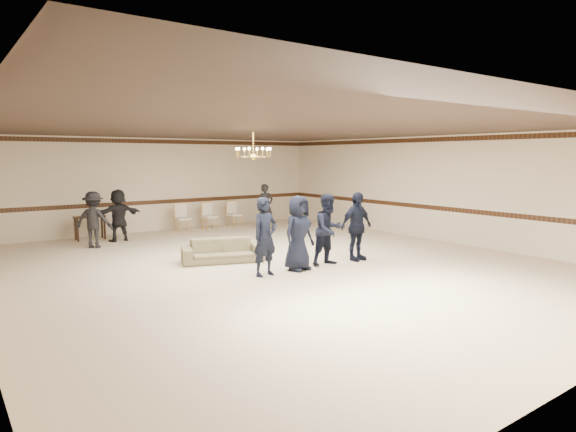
% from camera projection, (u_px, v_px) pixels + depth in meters
% --- Properties ---
extents(room, '(12.01, 14.01, 3.21)m').
position_uv_depth(room, '(276.00, 198.00, 11.35)').
color(room, beige).
rests_on(room, ground).
extents(chair_rail, '(12.00, 0.02, 0.14)m').
position_uv_depth(chair_rail, '(163.00, 202.00, 17.03)').
color(chair_rail, '#3B1F11').
rests_on(chair_rail, wall_back).
extents(crown_molding, '(12.00, 0.02, 0.14)m').
position_uv_depth(crown_molding, '(161.00, 142.00, 16.78)').
color(crown_molding, '#3B1F11').
rests_on(crown_molding, wall_back).
extents(chandelier, '(0.94, 0.94, 0.89)m').
position_uv_depth(chandelier, '(253.00, 144.00, 12.00)').
color(chandelier, gold).
rests_on(chandelier, ceiling).
extents(boy_a, '(0.67, 0.49, 1.70)m').
position_uv_depth(boy_a, '(265.00, 237.00, 10.46)').
color(boy_a, black).
rests_on(boy_a, floor).
extents(boy_b, '(0.92, 0.69, 1.70)m').
position_uv_depth(boy_b, '(298.00, 233.00, 10.99)').
color(boy_b, black).
rests_on(boy_b, floor).
extents(boy_c, '(0.83, 0.65, 1.70)m').
position_uv_depth(boy_c, '(329.00, 230.00, 11.51)').
color(boy_c, black).
rests_on(boy_c, floor).
extents(boy_d, '(1.01, 0.45, 1.70)m').
position_uv_depth(boy_d, '(356.00, 226.00, 12.04)').
color(boy_d, black).
rests_on(boy_d, floor).
extents(settee, '(2.09, 1.36, 0.57)m').
position_uv_depth(settee, '(222.00, 250.00, 11.91)').
color(settee, '#6B6347').
rests_on(settee, floor).
extents(adult_left, '(1.18, 1.09, 1.59)m').
position_uv_depth(adult_left, '(94.00, 220.00, 13.71)').
color(adult_left, black).
rests_on(adult_left, floor).
extents(adult_mid, '(1.51, 0.59, 1.59)m').
position_uv_depth(adult_mid, '(118.00, 215.00, 14.80)').
color(adult_mid, black).
rests_on(adult_mid, floor).
extents(adult_right, '(0.60, 0.40, 1.59)m').
position_uv_depth(adult_right, '(266.00, 206.00, 17.46)').
color(adult_right, black).
rests_on(adult_right, floor).
extents(banquet_chair_left, '(0.48, 0.48, 0.94)m').
position_uv_depth(banquet_chair_left, '(183.00, 218.00, 16.66)').
color(banquet_chair_left, beige).
rests_on(banquet_chair_left, floor).
extents(banquet_chair_mid, '(0.50, 0.50, 0.94)m').
position_uv_depth(banquet_chair_mid, '(210.00, 216.00, 17.24)').
color(banquet_chair_mid, beige).
rests_on(banquet_chair_mid, floor).
extents(banquet_chair_right, '(0.50, 0.50, 0.94)m').
position_uv_depth(banquet_chair_right, '(234.00, 214.00, 17.83)').
color(banquet_chair_right, beige).
rests_on(banquet_chair_right, floor).
extents(console_table, '(0.92, 0.44, 0.75)m').
position_uv_depth(console_table, '(90.00, 228.00, 15.08)').
color(console_table, black).
rests_on(console_table, floor).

